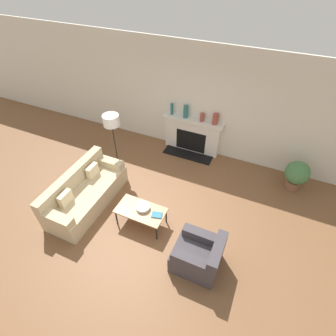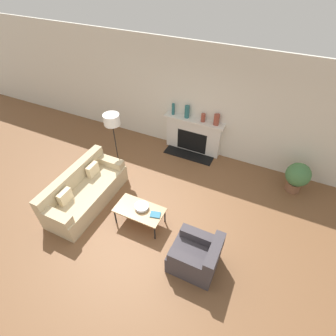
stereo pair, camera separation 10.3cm
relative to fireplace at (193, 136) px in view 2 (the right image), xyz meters
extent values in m
plane|color=brown|center=(0.22, -2.84, -0.49)|extent=(18.00, 18.00, 0.00)
cube|color=silver|center=(0.22, 0.15, 0.96)|extent=(18.00, 0.06, 2.90)
cube|color=silver|center=(0.00, 0.02, -0.01)|extent=(1.53, 0.20, 0.95)
cube|color=black|center=(0.00, -0.07, -0.14)|extent=(0.84, 0.04, 0.62)
cube|color=black|center=(0.00, -0.26, -0.48)|extent=(1.37, 0.40, 0.02)
cube|color=silver|center=(0.00, -0.01, 0.49)|extent=(1.65, 0.28, 0.05)
cube|color=#CCB78E|center=(-1.43, -2.84, -0.27)|extent=(0.83, 2.04, 0.44)
cube|color=#CCB78E|center=(-1.76, -2.84, 0.14)|extent=(0.20, 2.04, 0.39)
cube|color=#CCB78E|center=(-1.43, -3.75, 0.04)|extent=(0.77, 0.22, 0.18)
cube|color=#CCB78E|center=(-1.43, -1.93, 0.04)|extent=(0.77, 0.22, 0.18)
cube|color=beige|center=(-1.56, -3.30, 0.09)|extent=(0.12, 0.32, 0.28)
cube|color=beige|center=(-1.56, -2.38, 0.09)|extent=(0.12, 0.32, 0.28)
cube|color=#423D42|center=(1.30, -3.25, -0.28)|extent=(0.83, 0.73, 0.43)
cube|color=#423D42|center=(1.63, -3.25, 0.11)|extent=(0.18, 0.73, 0.35)
cube|color=#423D42|center=(1.30, -2.97, 0.03)|extent=(0.75, 0.18, 0.19)
cube|color=#423D42|center=(1.30, -3.52, 0.03)|extent=(0.75, 0.18, 0.19)
cube|color=tan|center=(-0.07, -2.83, -0.08)|extent=(1.01, 0.54, 0.03)
cylinder|color=black|center=(-0.54, -3.06, -0.29)|extent=(0.03, 0.03, 0.39)
cylinder|color=black|center=(0.39, -3.06, -0.29)|extent=(0.03, 0.03, 0.39)
cylinder|color=black|center=(-0.54, -2.60, -0.29)|extent=(0.03, 0.03, 0.39)
cylinder|color=black|center=(0.39, -2.60, -0.29)|extent=(0.03, 0.03, 0.39)
cylinder|color=silver|center=(-0.04, -2.78, -0.06)|extent=(0.10, 0.10, 0.02)
cylinder|color=silver|center=(-0.04, -2.78, -0.02)|extent=(0.29, 0.29, 0.06)
cube|color=teal|center=(0.29, -2.82, -0.06)|extent=(0.24, 0.20, 0.02)
cylinder|color=black|center=(-1.39, -1.62, -0.47)|extent=(0.34, 0.34, 0.03)
cylinder|color=black|center=(-1.39, -1.62, 0.25)|extent=(0.03, 0.03, 1.41)
cylinder|color=white|center=(-1.39, -1.62, 1.04)|extent=(0.37, 0.37, 0.25)
cylinder|color=#28666B|center=(-0.62, 0.02, 0.67)|extent=(0.08, 0.08, 0.31)
cylinder|color=#28666B|center=(-0.22, 0.02, 0.68)|extent=(0.12, 0.12, 0.34)
cylinder|color=brown|center=(0.23, 0.02, 0.62)|extent=(0.11, 0.11, 0.22)
cylinder|color=brown|center=(0.58, 0.02, 0.66)|extent=(0.15, 0.15, 0.28)
cylinder|color=brown|center=(2.76, -0.42, -0.37)|extent=(0.33, 0.33, 0.24)
sphere|color=#477A47|center=(2.76, -0.42, 0.00)|extent=(0.56, 0.56, 0.56)
camera|label=1|loc=(1.83, -5.72, 4.13)|focal=28.00mm
camera|label=2|loc=(1.93, -5.68, 4.13)|focal=28.00mm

